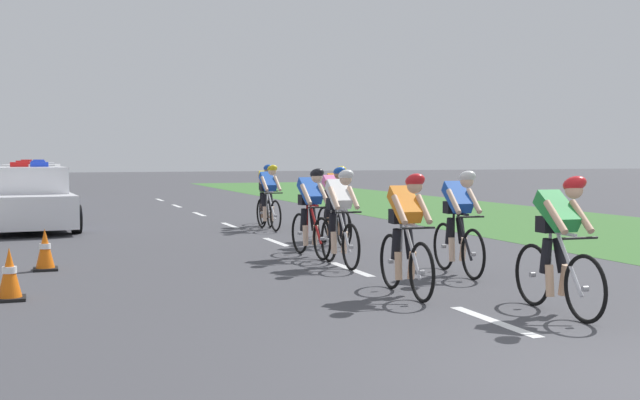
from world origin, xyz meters
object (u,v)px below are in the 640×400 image
cyclist_lead (559,243)px  police_car_second (32,190)px  cyclist_fourth (340,217)px  traffic_cone_mid (10,275)px  cyclist_third (459,221)px  cyclist_sixth (337,202)px  cyclist_ninth (266,194)px  cyclist_seventh (334,205)px  cyclist_fifth (311,211)px  police_car_nearest (30,201)px  police_car_third (33,183)px  traffic_cone_near (45,250)px  cyclist_eighth (269,196)px  cyclist_second (406,233)px

cyclist_lead → police_car_second: police_car_second is taller
cyclist_fourth → traffic_cone_mid: cyclist_fourth is taller
cyclist_lead → cyclist_third: bearing=81.9°
cyclist_sixth → cyclist_ninth: same height
cyclist_seventh → police_car_second: police_car_second is taller
cyclist_fifth → police_car_nearest: police_car_nearest is taller
cyclist_ninth → traffic_cone_mid: 10.29m
cyclist_fourth → police_car_third: 21.13m
cyclist_fifth → traffic_cone_near: cyclist_fifth is taller
police_car_second → cyclist_fifth: bearing=-70.3°
cyclist_eighth → police_car_second: 9.47m
police_car_nearest → traffic_cone_mid: bearing=-90.9°
cyclist_seventh → traffic_cone_near: cyclist_seventh is taller
cyclist_third → cyclist_seventh: 4.14m
cyclist_fourth → traffic_cone_mid: size_ratio=2.69×
cyclist_sixth → cyclist_eighth: same height
cyclist_fifth → traffic_cone_mid: 5.41m
cyclist_eighth → cyclist_fifth: bearing=-97.9°
police_car_nearest → traffic_cone_near: 7.05m
cyclist_sixth → cyclist_ninth: (-0.51, 3.53, 0.00)m
cyclist_fourth → police_car_nearest: (-4.65, 8.15, -0.11)m
cyclist_eighth → traffic_cone_near: size_ratio=2.69×
police_car_third → cyclist_sixth: bearing=-70.4°
cyclist_sixth → police_car_nearest: police_car_nearest is taller
cyclist_third → police_car_nearest: bearing=121.9°
cyclist_third → police_car_third: size_ratio=0.39×
cyclist_fifth → cyclist_ninth: bearing=81.3°
cyclist_lead → cyclist_sixth: (0.47, 7.99, 0.00)m
cyclist_lead → police_car_second: bearing=106.8°
police_car_third → traffic_cone_near: police_car_third is taller
cyclist_seventh → police_car_third: (-5.59, 17.90, -0.11)m
traffic_cone_mid → cyclist_ninth: bearing=56.6°
cyclist_third → cyclist_second: bearing=-139.2°
cyclist_fourth → cyclist_eighth: same height
cyclist_fifth → traffic_cone_near: size_ratio=2.69×
police_car_second → traffic_cone_mid: police_car_second is taller
cyclist_lead → cyclist_seventh: bearing=89.7°
cyclist_fifth → police_car_nearest: bearing=123.5°
cyclist_second → cyclist_seventh: size_ratio=1.00×
cyclist_second → cyclist_eighth: 8.96m
cyclist_lead → traffic_cone_near: 7.57m
cyclist_ninth → police_car_third: size_ratio=0.39×
cyclist_lead → cyclist_second: size_ratio=1.00×
cyclist_sixth → police_car_third: (-6.02, 16.91, -0.11)m
cyclist_seventh → cyclist_eighth: bearing=94.9°
cyclist_sixth → traffic_cone_mid: cyclist_sixth is taller
cyclist_second → police_car_second: police_car_second is taller
traffic_cone_near → cyclist_second: bearing=-42.1°
cyclist_lead → traffic_cone_near: bearing=134.3°
cyclist_third → cyclist_sixth: bearing=89.3°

